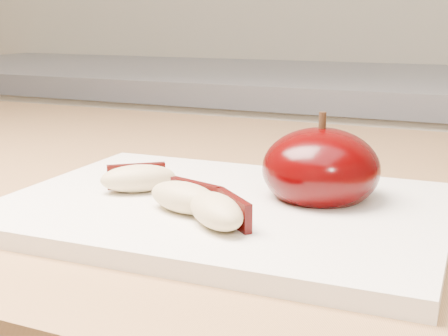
% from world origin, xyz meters
% --- Properties ---
extents(back_cabinet, '(2.40, 0.62, 0.94)m').
position_xyz_m(back_cabinet, '(0.00, 1.20, 0.47)').
color(back_cabinet, silver).
rests_on(back_cabinet, ground).
extents(cutting_board, '(0.33, 0.25, 0.01)m').
position_xyz_m(cutting_board, '(-0.02, 0.37, 0.91)').
color(cutting_board, silver).
rests_on(cutting_board, island_counter).
extents(apple_half, '(0.10, 0.10, 0.07)m').
position_xyz_m(apple_half, '(0.05, 0.41, 0.93)').
color(apple_half, '#2E0000').
rests_on(apple_half, cutting_board).
extents(apple_wedge_a, '(0.06, 0.06, 0.02)m').
position_xyz_m(apple_wedge_a, '(-0.09, 0.37, 0.92)').
color(apple_wedge_a, tan).
rests_on(apple_wedge_a, cutting_board).
extents(apple_wedge_b, '(0.06, 0.04, 0.02)m').
position_xyz_m(apple_wedge_b, '(-0.03, 0.34, 0.92)').
color(apple_wedge_b, tan).
rests_on(apple_wedge_b, cutting_board).
extents(apple_wedge_c, '(0.06, 0.06, 0.02)m').
position_xyz_m(apple_wedge_c, '(0.01, 0.32, 0.92)').
color(apple_wedge_c, tan).
rests_on(apple_wedge_c, cutting_board).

